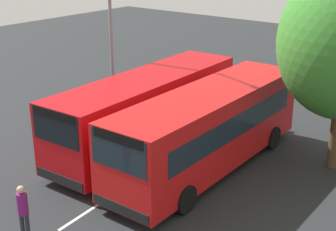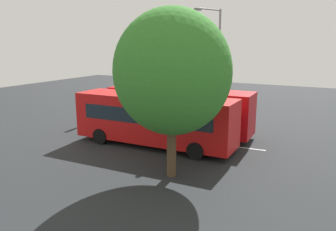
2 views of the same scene
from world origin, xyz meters
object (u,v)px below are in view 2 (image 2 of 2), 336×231
Objects in this scene: bus_far_left at (178,110)px; pedestrian at (80,113)px; bus_center_left at (154,118)px; street_lamp at (217,61)px; depot_tree at (172,72)px.

bus_far_left is 7.71m from pedestrian.
bus_far_left and bus_center_left have the same top height.
pedestrian is 10.97m from street_lamp.
bus_far_left is 1.01× the size of bus_center_left.
bus_far_left is 5.68× the size of pedestrian.
bus_far_left is 1.19× the size of street_lamp.
street_lamp is (-9.01, -4.91, 3.89)m from pedestrian.
bus_center_left is 7.59m from pedestrian.
pedestrian is 0.23× the size of depot_tree.
street_lamp is at bearing -6.93° from pedestrian.
street_lamp is 1.09× the size of depot_tree.
bus_far_left is 4.86m from street_lamp.
depot_tree reaches higher than pedestrian.
street_lamp reaches higher than pedestrian.
pedestrian is at bearing -42.29° from street_lamp.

